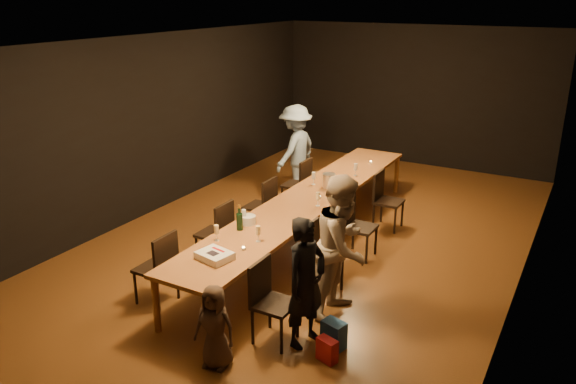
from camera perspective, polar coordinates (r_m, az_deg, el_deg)
The scene contains 30 objects.
ground at distance 8.61m, azimuth 1.97°, elevation -5.29°, with size 10.00×10.00×0.00m, color #4D2D13.
room_shell at distance 7.96m, azimuth 2.14°, elevation 8.39°, with size 6.04×10.04×3.02m.
table at distance 8.34m, azimuth 2.02°, elevation -0.92°, with size 0.90×6.00×0.75m.
chair_right_0 at distance 6.17m, azimuth -1.31°, elevation -11.23°, with size 0.42×0.42×0.93m, color black, non-canonical shape.
chair_right_1 at distance 7.10m, azimuth 3.65°, elevation -6.87°, with size 0.42×0.42×0.93m, color black, non-canonical shape.
chair_right_2 at distance 8.10m, azimuth 7.36°, elevation -3.51°, with size 0.42×0.42×0.93m, color black, non-canonical shape.
chair_right_3 at distance 9.15m, azimuth 10.21°, elevation -0.90°, with size 0.42×0.42×0.93m, color black, non-canonical shape.
chair_left_0 at distance 7.09m, azimuth -13.34°, elevation -7.47°, with size 0.42×0.42×0.93m, color black, non-canonical shape.
chair_left_1 at distance 7.91m, azimuth -7.53°, elevation -4.12°, with size 0.42×0.42×0.93m, color black, non-canonical shape.
chair_left_2 at distance 8.82m, azimuth -2.90°, elevation -1.41°, with size 0.42×0.42×0.93m, color black, non-canonical shape.
chair_left_3 at distance 9.79m, azimuth 0.82°, elevation 0.80°, with size 0.42×0.42×0.93m, color black, non-canonical shape.
woman_birthday at distance 6.02m, azimuth 1.83°, elevation -9.18°, with size 0.53×0.35×1.46m, color black.
woman_tan at distance 6.54m, azimuth 5.55°, elevation -5.50°, with size 0.84×0.65×1.72m, color tan.
man_blue at distance 10.54m, azimuth 0.77°, elevation 4.33°, with size 1.09×0.63×1.69m, color #7E9CC3.
child at distance 5.86m, azimuth -7.44°, elevation -13.42°, with size 0.44×0.29×0.91m, color #443126.
gift_bag_red at distance 6.06m, azimuth 4.00°, elevation -15.72°, with size 0.22×0.12×0.26m, color red.
gift_bag_blue at distance 6.25m, azimuth 4.67°, elevation -14.23°, with size 0.25×0.17×0.31m, color #23529A.
birthday_cake at distance 6.50m, azimuth -7.47°, elevation -6.43°, with size 0.43×0.37×0.09m.
plate_stack at distance 7.40m, azimuth -4.07°, elevation -2.83°, with size 0.20×0.20×0.11m, color silver.
champagne_bottle at distance 7.18m, azimuth -4.95°, elevation -2.59°, with size 0.08×0.08×0.34m, color black, non-canonical shape.
ice_bucket at distance 8.76m, azimuth 4.17°, elevation 1.18°, with size 0.20×0.20×0.22m, color silver.
wineglass_0 at distance 6.93m, azimuth -7.28°, elevation -4.14°, with size 0.06×0.06×0.21m, color beige, non-canonical shape.
wineglass_1 at distance 6.86m, azimuth -3.06°, elevation -4.26°, with size 0.06×0.06×0.21m, color beige, non-canonical shape.
wineglass_2 at distance 7.37m, azimuth -4.50°, elevation -2.55°, with size 0.06×0.06×0.21m, color silver, non-canonical shape.
wineglass_3 at distance 7.99m, azimuth 3.05°, elevation -0.73°, with size 0.06×0.06×0.21m, color beige, non-canonical shape.
wineglass_4 at distance 8.87m, azimuth 2.62°, elevation 1.39°, with size 0.06×0.06×0.21m, color silver, non-canonical shape.
wineglass_5 at distance 9.37m, azimuth 6.88°, elevation 2.26°, with size 0.06×0.06×0.21m, color silver, non-canonical shape.
tealight_near at distance 6.70m, azimuth -4.54°, elevation -5.75°, with size 0.05×0.05×0.03m, color #B2B7B2.
tealight_mid at distance 8.33m, azimuth 3.22°, elevation -0.50°, with size 0.05×0.05×0.03m, color #B2B7B2.
tealight_far at distance 10.14m, azimuth 8.41°, elevation 3.02°, with size 0.05×0.05×0.03m, color #B2B7B2.
Camera 1 is at (3.56, -6.95, 3.64)m, focal length 35.00 mm.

